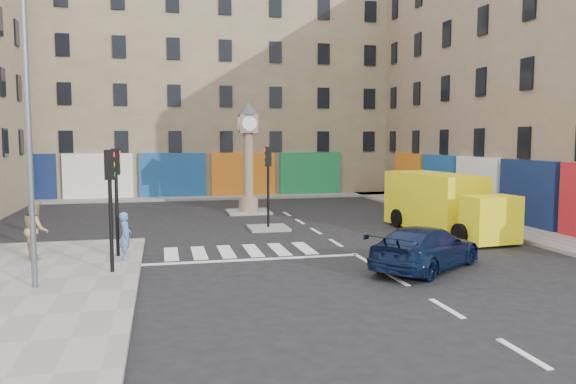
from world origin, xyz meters
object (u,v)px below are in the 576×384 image
object	(u,v)px
yellow_van	(443,204)
pedestrian_blue	(126,236)
lamp_post	(28,115)
pedestrian_tan	(36,229)
clock_pillar	(248,150)
navy_sedan	(426,248)
traffic_light_island	(268,174)
traffic_light_left_far	(116,184)
traffic_light_left_near	(110,191)

from	to	relation	value
yellow_van	pedestrian_blue	distance (m)	13.81
lamp_post	pedestrian_blue	xyz separation A→B (m)	(2.20, 3.20, -3.85)
pedestrian_tan	clock_pillar	bearing A→B (deg)	-53.79
lamp_post	navy_sedan	world-z (taller)	lamp_post
navy_sedan	pedestrian_blue	world-z (taller)	pedestrian_blue
navy_sedan	pedestrian_blue	bearing A→B (deg)	35.70
navy_sedan	pedestrian_blue	xyz separation A→B (m)	(-9.42, 2.99, 0.25)
traffic_light_island	pedestrian_blue	size ratio (longest dim) A/B	2.34
clock_pillar	yellow_van	world-z (taller)	clock_pillar
yellow_van	pedestrian_tan	distance (m)	16.55
traffic_light_island	yellow_van	world-z (taller)	traffic_light_island
traffic_light_left_far	lamp_post	size ratio (longest dim) A/B	0.45
traffic_light_left_far	pedestrian_tan	bearing A→B (deg)	175.10
traffic_light_left_far	traffic_light_left_near	bearing A→B (deg)	-90.00
traffic_light_left_far	lamp_post	distance (m)	4.77
traffic_light_left_near	lamp_post	xyz separation A→B (m)	(-1.90, -1.40, 2.17)
traffic_light_left_near	lamp_post	distance (m)	3.21
clock_pillar	navy_sedan	distance (m)	15.63
lamp_post	yellow_van	distance (m)	17.27
lamp_post	pedestrian_tan	xyz separation A→B (m)	(-0.76, 4.03, -3.65)
lamp_post	clock_pillar	size ratio (longest dim) A/B	1.36
traffic_light_left_far	navy_sedan	xyz separation A→B (m)	(9.72, -3.59, -1.92)
traffic_light_left_far	pedestrian_blue	world-z (taller)	traffic_light_left_far
traffic_light_left_far	traffic_light_island	world-z (taller)	traffic_light_left_far
traffic_light_left_far	yellow_van	size ratio (longest dim) A/B	0.50
traffic_light_left_far	navy_sedan	distance (m)	10.54
yellow_van	pedestrian_blue	world-z (taller)	yellow_van
traffic_light_left_near	navy_sedan	xyz separation A→B (m)	(9.72, -1.19, -1.92)
traffic_light_island	yellow_van	distance (m)	7.97
pedestrian_blue	navy_sedan	bearing A→B (deg)	-108.12
navy_sedan	yellow_van	bearing A→B (deg)	-68.84
traffic_light_left_far	pedestrian_tan	xyz separation A→B (m)	(-2.66, 0.23, -1.48)
clock_pillar	pedestrian_tan	world-z (taller)	clock_pillar
pedestrian_blue	clock_pillar	bearing A→B (deg)	-27.08
traffic_light_left_near	navy_sedan	world-z (taller)	traffic_light_left_near
clock_pillar	yellow_van	bearing A→B (deg)	-49.51
traffic_light_left_near	pedestrian_blue	distance (m)	2.48
clock_pillar	pedestrian_tan	xyz separation A→B (m)	(-8.96, -11.17, -2.41)
traffic_light_island	pedestrian_tan	distance (m)	10.45
lamp_post	yellow_van	bearing A→B (deg)	22.72
pedestrian_tan	traffic_light_left_near	bearing A→B (deg)	-149.69
traffic_light_left_near	clock_pillar	bearing A→B (deg)	65.45
navy_sedan	pedestrian_tan	distance (m)	12.96
navy_sedan	pedestrian_tan	size ratio (longest dim) A/B	2.42
traffic_light_left_near	traffic_light_left_far	size ratio (longest dim) A/B	1.00
clock_pillar	pedestrian_tan	size ratio (longest dim) A/B	3.07
yellow_van	traffic_light_island	bearing A→B (deg)	153.74
traffic_light_island	lamp_post	distance (m)	12.52
yellow_van	lamp_post	bearing A→B (deg)	-163.70
traffic_light_island	yellow_van	bearing A→B (deg)	-19.84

